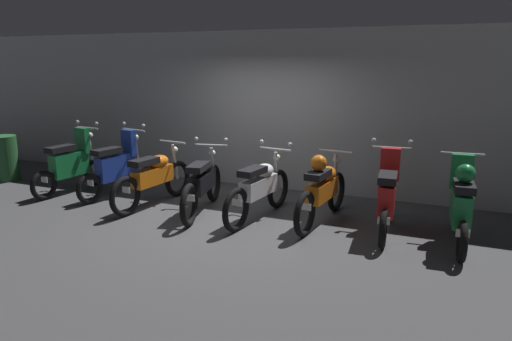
{
  "coord_description": "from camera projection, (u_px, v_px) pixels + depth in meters",
  "views": [
    {
      "loc": [
        3.07,
        -6.21,
        2.4
      ],
      "look_at": [
        0.41,
        0.22,
        0.75
      ],
      "focal_mm": 32.38,
      "sensor_mm": 36.0,
      "label": 1
    }
  ],
  "objects": [
    {
      "name": "back_wall",
      "position": [
        274.0,
        111.0,
        8.81
      ],
      "size": [
        16.0,
        0.3,
        2.96
      ],
      "primitive_type": "cube",
      "color": "#9EA0A3",
      "rests_on": "ground"
    },
    {
      "name": "ground_plane",
      "position": [
        227.0,
        217.0,
        7.28
      ],
      "size": [
        80.0,
        80.0,
        0.0
      ],
      "primitive_type": "plane",
      "color": "#424244"
    },
    {
      "name": "motorbike_slot_3",
      "position": [
        203.0,
        183.0,
        7.44
      ],
      "size": [
        0.64,
        1.93,
        1.15
      ],
      "color": "black",
      "rests_on": "ground"
    },
    {
      "name": "motorbike_slot_0",
      "position": [
        71.0,
        164.0,
        8.6
      ],
      "size": [
        0.59,
        1.68,
        1.29
      ],
      "color": "black",
      "rests_on": "ground"
    },
    {
      "name": "motorbike_slot_4",
      "position": [
        259.0,
        188.0,
        7.14
      ],
      "size": [
        0.59,
        1.94,
        1.15
      ],
      "color": "black",
      "rests_on": "ground"
    },
    {
      "name": "motorbike_slot_5",
      "position": [
        322.0,
        189.0,
        6.94
      ],
      "size": [
        0.56,
        1.95,
        1.08
      ],
      "color": "black",
      "rests_on": "ground"
    },
    {
      "name": "motorbike_slot_2",
      "position": [
        154.0,
        177.0,
        7.8
      ],
      "size": [
        0.56,
        1.95,
        1.03
      ],
      "color": "black",
      "rests_on": "ground"
    },
    {
      "name": "motorbike_slot_7",
      "position": [
        461.0,
        204.0,
        6.08
      ],
      "size": [
        0.56,
        1.68,
        1.18
      ],
      "color": "black",
      "rests_on": "ground"
    },
    {
      "name": "motorbike_slot_6",
      "position": [
        387.0,
        197.0,
        6.55
      ],
      "size": [
        0.59,
        1.68,
        1.29
      ],
      "color": "black",
      "rests_on": "ground"
    },
    {
      "name": "trash_bin",
      "position": [
        4.0,
        158.0,
        9.48
      ],
      "size": [
        0.55,
        0.55,
        0.92
      ],
      "primitive_type": "cylinder",
      "color": "#26592D",
      "rests_on": "ground"
    },
    {
      "name": "motorbike_slot_1",
      "position": [
        117.0,
        167.0,
        8.36
      ],
      "size": [
        0.59,
        1.67,
        1.29
      ],
      "color": "black",
      "rests_on": "ground"
    }
  ]
}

